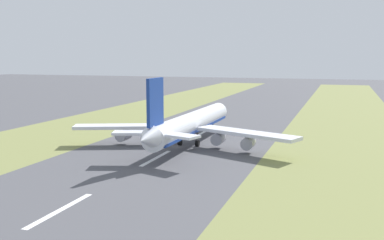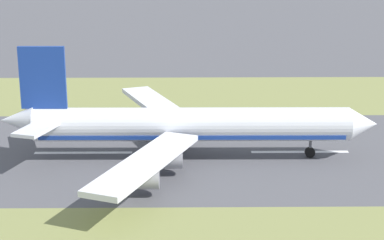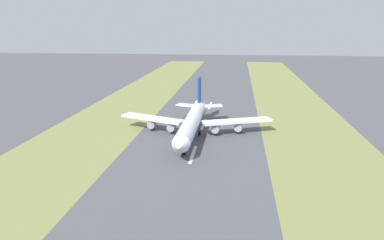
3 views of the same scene
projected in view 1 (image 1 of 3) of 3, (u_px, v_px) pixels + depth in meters
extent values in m
plane|color=#4C4C51|center=(178.00, 146.00, 126.18)|extent=(800.00, 800.00, 0.00)
cube|color=olive|center=(43.00, 137.00, 140.36)|extent=(40.00, 600.00, 0.01)
cube|color=olive|center=(347.00, 158.00, 112.00)|extent=(40.00, 600.00, 0.01)
cube|color=silver|center=(61.00, 210.00, 73.94)|extent=(1.20, 18.00, 0.01)
cube|color=silver|center=(156.00, 158.00, 111.48)|extent=(1.20, 18.00, 0.01)
cube|color=silver|center=(203.00, 132.00, 149.03)|extent=(1.20, 18.00, 0.01)
cylinder|color=silver|center=(192.00, 123.00, 128.51)|extent=(6.39, 56.04, 6.00)
cone|color=silver|center=(220.00, 111.00, 157.07)|extent=(5.91, 5.04, 5.88)
cone|color=silver|center=(147.00, 139.00, 99.38)|extent=(5.14, 6.04, 5.10)
cube|color=navy|center=(192.00, 128.00, 128.75)|extent=(6.07, 53.80, 0.70)
cube|color=silver|center=(126.00, 126.00, 127.51)|extent=(29.17, 16.26, 0.90)
cube|color=silver|center=(247.00, 133.00, 116.25)|extent=(29.10, 16.60, 0.90)
cylinder|color=#93939E|center=(158.00, 135.00, 128.14)|extent=(3.23, 4.82, 3.20)
cylinder|color=#93939E|center=(124.00, 135.00, 127.75)|extent=(3.23, 4.82, 3.20)
cylinder|color=#93939E|center=(218.00, 139.00, 122.35)|extent=(3.23, 4.82, 3.20)
cylinder|color=#93939E|center=(248.00, 143.00, 116.18)|extent=(3.23, 4.82, 3.20)
cube|color=navy|center=(155.00, 102.00, 102.97)|extent=(0.86, 8.01, 11.00)
cube|color=silver|center=(134.00, 133.00, 105.80)|extent=(10.86, 7.22, 0.60)
cube|color=silver|center=(178.00, 135.00, 102.26)|extent=(10.88, 7.33, 0.60)
cylinder|color=#59595E|center=(213.00, 125.00, 148.96)|extent=(0.50, 0.50, 3.20)
cylinder|color=black|center=(213.00, 130.00, 149.19)|extent=(0.91, 1.81, 1.80)
cylinder|color=#59595E|center=(180.00, 137.00, 127.06)|extent=(0.50, 0.50, 3.20)
cylinder|color=black|center=(180.00, 142.00, 127.29)|extent=(0.91, 1.81, 1.80)
cylinder|color=#59595E|center=(197.00, 138.00, 125.39)|extent=(0.50, 0.50, 3.20)
cylinder|color=black|center=(197.00, 143.00, 125.62)|extent=(0.91, 1.81, 1.80)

